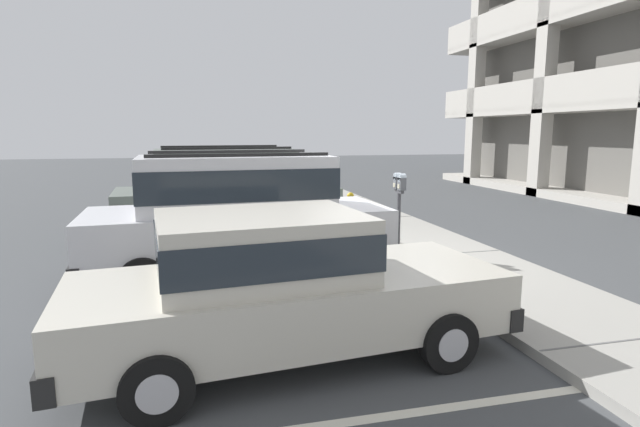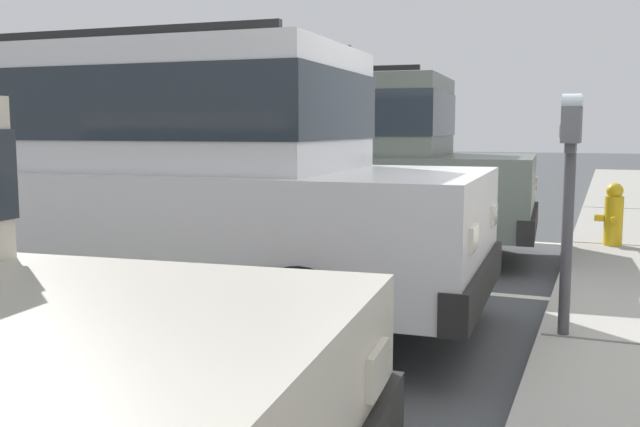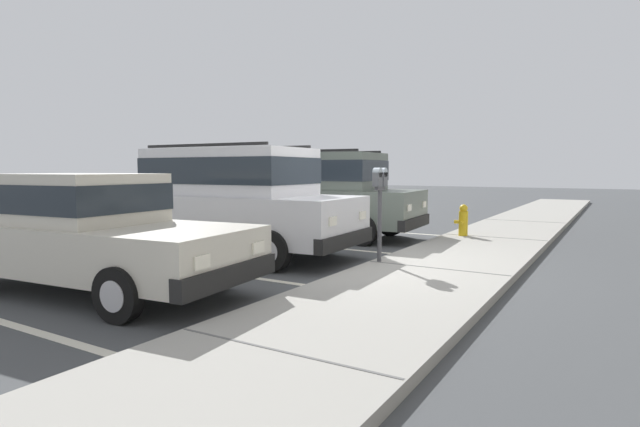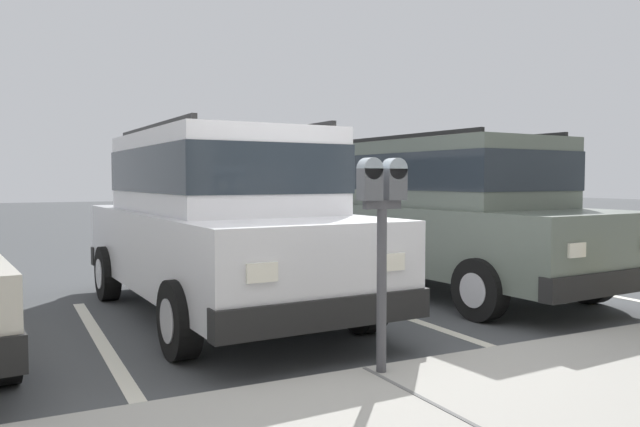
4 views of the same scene
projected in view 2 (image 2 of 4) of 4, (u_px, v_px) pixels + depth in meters
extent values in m
cube|color=#444749|center=(505.00, 356.00, 4.61)|extent=(80.00, 80.00, 0.10)
cube|color=silver|center=(443.00, 237.00, 9.32)|extent=(0.12, 4.80, 0.01)
cube|color=silver|center=(371.00, 284.00, 6.53)|extent=(0.12, 4.80, 0.01)
cube|color=silver|center=(192.00, 400.00, 3.73)|extent=(0.12, 4.80, 0.01)
cube|color=silver|center=(159.00, 222.00, 5.26)|extent=(2.07, 4.78, 0.80)
cube|color=silver|center=(150.00, 110.00, 5.18)|extent=(1.76, 2.99, 0.84)
cube|color=#232B33|center=(150.00, 107.00, 5.18)|extent=(1.78, 3.01, 0.46)
cube|color=black|center=(475.00, 281.00, 4.54)|extent=(1.88, 0.25, 0.24)
cube|color=silver|center=(473.00, 238.00, 3.95)|extent=(0.24, 0.04, 0.14)
cube|color=silver|center=(494.00, 215.00, 5.02)|extent=(0.24, 0.04, 0.14)
cylinder|color=black|center=(300.00, 323.00, 3.99)|extent=(0.23, 0.67, 0.66)
cylinder|color=#B2B2B7|center=(300.00, 323.00, 3.99)|extent=(0.24, 0.37, 0.36)
cylinder|color=black|center=(381.00, 265.00, 5.68)|extent=(0.23, 0.67, 0.66)
cylinder|color=#B2B2B7|center=(381.00, 265.00, 5.68)|extent=(0.24, 0.37, 0.36)
cylinder|color=black|center=(77.00, 246.00, 6.63)|extent=(0.23, 0.67, 0.66)
cylinder|color=#B2B2B7|center=(77.00, 246.00, 6.63)|extent=(0.24, 0.37, 0.36)
cube|color=black|center=(88.00, 34.00, 4.48)|extent=(0.18, 2.62, 0.05)
cube|color=black|center=(196.00, 55.00, 5.77)|extent=(0.18, 2.62, 0.05)
cube|color=#5B665B|center=(319.00, 189.00, 8.12)|extent=(2.17, 4.82, 0.80)
cube|color=#5B665B|center=(315.00, 117.00, 8.04)|extent=(1.82, 3.02, 0.84)
cube|color=#232B33|center=(315.00, 115.00, 8.03)|extent=(1.85, 3.05, 0.46)
cube|color=black|center=(529.00, 221.00, 7.44)|extent=(1.88, 0.29, 0.24)
cube|color=black|center=(142.00, 207.00, 8.86)|extent=(1.88, 0.29, 0.24)
cube|color=silver|center=(533.00, 192.00, 6.85)|extent=(0.24, 0.05, 0.14)
cube|color=silver|center=(536.00, 183.00, 7.92)|extent=(0.24, 0.05, 0.14)
cylinder|color=black|center=(433.00, 242.00, 6.87)|extent=(0.25, 0.67, 0.66)
cylinder|color=#B2B2B7|center=(433.00, 242.00, 6.87)|extent=(0.25, 0.38, 0.36)
cylinder|color=black|center=(457.00, 219.00, 8.57)|extent=(0.25, 0.67, 0.66)
cylinder|color=#B2B2B7|center=(457.00, 219.00, 8.57)|extent=(0.25, 0.38, 0.36)
cylinder|color=black|center=(166.00, 229.00, 7.76)|extent=(0.25, 0.67, 0.66)
cylinder|color=#B2B2B7|center=(166.00, 229.00, 7.76)|extent=(0.25, 0.38, 0.36)
cylinder|color=black|center=(236.00, 211.00, 9.46)|extent=(0.25, 0.67, 0.66)
cylinder|color=#B2B2B7|center=(236.00, 211.00, 9.46)|extent=(0.25, 0.38, 0.36)
cube|color=black|center=(293.00, 71.00, 7.33)|extent=(0.24, 2.62, 0.05)
cube|color=black|center=(332.00, 79.00, 8.63)|extent=(0.24, 2.62, 0.05)
cube|color=silver|center=(377.00, 369.00, 2.24)|extent=(0.24, 0.05, 0.14)
cylinder|color=black|center=(182.00, 412.00, 2.81)|extent=(0.22, 0.61, 0.60)
cylinder|color=#B2B2B7|center=(182.00, 412.00, 2.81)|extent=(0.21, 0.35, 0.33)
cylinder|color=#47474C|center=(567.00, 245.00, 4.45)|extent=(0.07, 0.07, 1.15)
cube|color=#47474C|center=(571.00, 148.00, 4.38)|extent=(0.28, 0.06, 0.06)
cube|color=#515459|center=(573.00, 125.00, 4.45)|extent=(0.15, 0.11, 0.22)
cylinder|color=#8C99A3|center=(573.00, 107.00, 4.44)|extent=(0.15, 0.11, 0.15)
cube|color=#B7B293|center=(562.00, 131.00, 4.48)|extent=(0.08, 0.01, 0.08)
cube|color=#515459|center=(571.00, 125.00, 4.27)|extent=(0.15, 0.11, 0.22)
cylinder|color=#8C99A3|center=(572.00, 106.00, 4.26)|extent=(0.15, 0.11, 0.15)
cube|color=#B7B293|center=(560.00, 131.00, 4.30)|extent=(0.08, 0.01, 0.08)
cylinder|color=gold|center=(613.00, 221.00, 7.92)|extent=(0.20, 0.20, 0.55)
sphere|color=gold|center=(615.00, 191.00, 7.88)|extent=(0.18, 0.18, 0.18)
cylinder|color=gold|center=(599.00, 218.00, 7.97)|extent=(0.08, 0.10, 0.08)
cylinder|color=gold|center=(614.00, 220.00, 7.78)|extent=(0.10, 0.07, 0.07)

